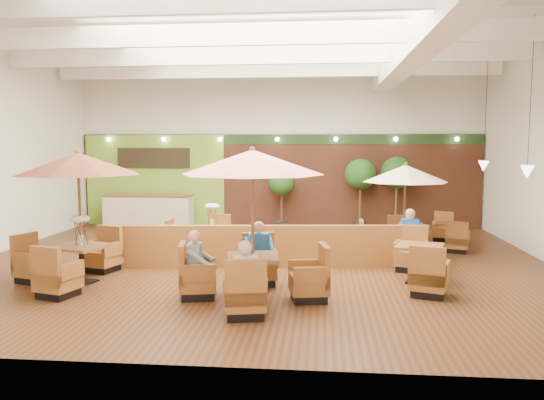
# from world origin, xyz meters

# --- Properties ---
(room) EXTENTS (14.04, 14.00, 5.52)m
(room) POSITION_xyz_m (0.25, 1.22, 3.63)
(room) COLOR #381E0F
(room) RESTS_ON ground
(service_counter) EXTENTS (3.00, 0.75, 1.18)m
(service_counter) POSITION_xyz_m (-4.40, 5.10, 0.58)
(service_counter) COLOR beige
(service_counter) RESTS_ON ground
(booth_divider) EXTENTS (7.18, 0.89, 1.00)m
(booth_divider) POSITION_xyz_m (0.43, -0.35, 0.50)
(booth_divider) COLOR brown
(booth_divider) RESTS_ON ground
(table_0) EXTENTS (2.71, 2.85, 2.77)m
(table_0) POSITION_xyz_m (-3.49, -2.13, 1.97)
(table_0) COLOR brown
(table_0) RESTS_ON ground
(table_1) EXTENTS (2.88, 2.88, 2.83)m
(table_1) POSITION_xyz_m (0.26, -2.94, 1.91)
(table_1) COLOR brown
(table_1) RESTS_ON ground
(table_2) EXTENTS (2.27, 2.33, 2.40)m
(table_2) POSITION_xyz_m (3.65, 1.57, 1.74)
(table_2) COLOR brown
(table_2) RESTS_ON ground
(table_3) EXTENTS (1.61, 2.40, 1.49)m
(table_3) POSITION_xyz_m (-1.56, 1.05, 0.44)
(table_3) COLOR brown
(table_3) RESTS_ON ground
(table_4) EXTENTS (1.15, 2.85, 1.01)m
(table_4) POSITION_xyz_m (3.56, -1.44, 0.38)
(table_4) COLOR brown
(table_4) RESTS_ON ground
(table_5) EXTENTS (1.68, 2.41, 0.85)m
(table_5) POSITION_xyz_m (4.90, 2.70, 0.32)
(table_5) COLOR brown
(table_5) RESTS_ON ground
(topiary_0) EXTENTS (0.87, 0.87, 2.02)m
(topiary_0) POSITION_xyz_m (0.18, 5.30, 1.50)
(topiary_0) COLOR black
(topiary_0) RESTS_ON ground
(topiary_1) EXTENTS (1.03, 1.03, 2.40)m
(topiary_1) POSITION_xyz_m (2.82, 5.30, 1.79)
(topiary_1) COLOR black
(topiary_1) RESTS_ON ground
(topiary_2) EXTENTS (1.07, 1.07, 2.48)m
(topiary_2) POSITION_xyz_m (4.01, 5.30, 1.85)
(topiary_2) COLOR black
(topiary_2) RESTS_ON ground
(diner_0) EXTENTS (0.46, 0.41, 0.85)m
(diner_0) POSITION_xyz_m (0.26, -3.98, 0.78)
(diner_0) COLOR silver
(diner_0) RESTS_ON ground
(diner_1) EXTENTS (0.46, 0.42, 0.85)m
(diner_1) POSITION_xyz_m (0.26, -1.90, 0.78)
(diner_1) COLOR #235A97
(diner_1) RESTS_ON ground
(diner_2) EXTENTS (0.34, 0.41, 0.82)m
(diner_2) POSITION_xyz_m (-0.78, -2.94, 0.77)
(diner_2) COLOR gray
(diner_2) RESTS_ON ground
(diner_3) EXTENTS (0.41, 0.33, 0.84)m
(diner_3) POSITION_xyz_m (3.70, 0.69, 0.78)
(diner_3) COLOR #235A97
(diner_3) RESTS_ON ground
(diner_4) EXTENTS (0.38, 0.31, 0.77)m
(diner_4) POSITION_xyz_m (3.70, 0.69, 0.75)
(diner_4) COLOR silver
(diner_4) RESTS_ON ground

